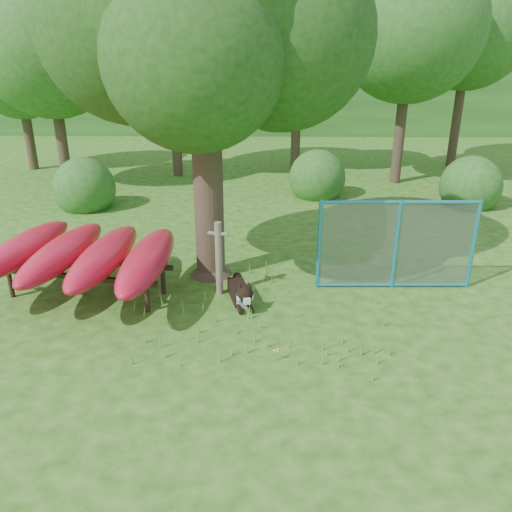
{
  "coord_description": "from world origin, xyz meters",
  "views": [
    {
      "loc": [
        0.37,
        -6.8,
        4.19
      ],
      "look_at": [
        0.2,
        1.2,
        1.0
      ],
      "focal_mm": 35.0,
      "sensor_mm": 36.0,
      "label": 1
    }
  ],
  "objects_px": {
    "husky_dog": "(241,293)",
    "fence_section": "(396,245)",
    "oak_tree": "(201,17)",
    "kayak_rack": "(84,254)"
  },
  "relations": [
    {
      "from": "oak_tree",
      "to": "fence_section",
      "type": "xyz_separation_m",
      "value": [
        3.63,
        -0.59,
        -3.95
      ]
    },
    {
      "from": "oak_tree",
      "to": "kayak_rack",
      "type": "distance_m",
      "value": 4.69
    },
    {
      "from": "oak_tree",
      "to": "kayak_rack",
      "type": "bearing_deg",
      "value": -153.82
    },
    {
      "from": "husky_dog",
      "to": "fence_section",
      "type": "height_order",
      "value": "fence_section"
    },
    {
      "from": "kayak_rack",
      "to": "fence_section",
      "type": "relative_size",
      "value": 1.22
    },
    {
      "from": "oak_tree",
      "to": "fence_section",
      "type": "relative_size",
      "value": 2.41
    },
    {
      "from": "oak_tree",
      "to": "husky_dog",
      "type": "xyz_separation_m",
      "value": [
        0.71,
        -1.33,
        -4.64
      ]
    },
    {
      "from": "kayak_rack",
      "to": "husky_dog",
      "type": "height_order",
      "value": "kayak_rack"
    },
    {
      "from": "fence_section",
      "to": "oak_tree",
      "type": "bearing_deg",
      "value": 169.48
    },
    {
      "from": "husky_dog",
      "to": "oak_tree",
      "type": "bearing_deg",
      "value": 103.38
    }
  ]
}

